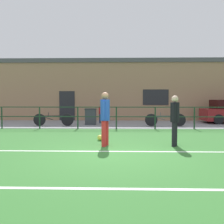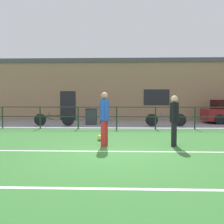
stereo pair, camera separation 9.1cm
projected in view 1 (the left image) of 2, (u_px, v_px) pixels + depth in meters
The scene contains 13 objects.
ground at pixel (114, 154), 7.38m from camera, with size 60.00×44.00×0.04m, color #33702D.
field_line_touchline at pixel (114, 151), 7.65m from camera, with size 36.00×0.11×0.00m, color white.
field_line_hash at pixel (110, 189), 4.47m from camera, with size 36.00×0.11×0.00m, color white.
pavement_strip at pixel (117, 124), 15.86m from camera, with size 48.00×5.00×0.02m, color gray.
perimeter_fence at pixel (116, 114), 13.33m from camera, with size 36.07×0.07×1.15m.
clubhouse_facade at pixel (117, 90), 19.44m from camera, with size 28.00×2.56×4.42m.
player_goalkeeper at pixel (175, 117), 8.50m from camera, with size 0.29×0.44×1.67m.
player_striker at pixel (105, 116), 8.50m from camera, with size 0.31×0.47×1.78m.
soccer_ball_match at pixel (100, 138), 9.65m from camera, with size 0.21×0.21×0.21m, color #E5E04C.
spectator_child at pixel (101, 112), 16.25m from camera, with size 0.33×0.21×1.19m.
bicycle_parked_0 at pixel (165, 120), 14.47m from camera, with size 2.28×0.04×0.79m.
bicycle_parked_1 at pixel (53, 120), 14.65m from camera, with size 2.29×0.04×0.78m.
trash_bin_0 at pixel (91, 116), 15.36m from camera, with size 0.66×0.56×0.96m.
Camera 1 is at (0.16, -7.31, 1.56)m, focal length 41.45 mm.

